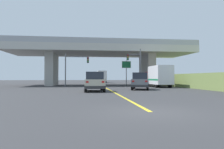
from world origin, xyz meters
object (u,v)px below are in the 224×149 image
suv_lead (94,82)px  traffic_signal_nearside (136,63)px  highway_sign (126,67)px  suv_crossing (140,81)px  box_truck (158,76)px  traffic_signal_farside (74,65)px  sedan_oncoming (96,80)px  semi_truck_distant (102,77)px

suv_lead → traffic_signal_nearside: 13.13m
suv_lead → highway_sign: 16.90m
suv_crossing → box_truck: bearing=70.3°
traffic_signal_nearside → traffic_signal_farside: bearing=176.5°
suv_lead → suv_crossing: (5.62, 2.55, -0.00)m
suv_lead → highway_sign: size_ratio=0.99×
suv_crossing → traffic_signal_farside: size_ratio=0.93×
highway_sign → suv_crossing: bearing=-93.5°
traffic_signal_farside → highway_sign: 10.08m
box_truck → traffic_signal_nearside: 4.24m
suv_lead → sedan_oncoming: same height
suv_crossing → sedan_oncoming: bearing=119.5°
box_truck → sedan_oncoming: 16.68m
traffic_signal_nearside → box_truck: bearing=-39.5°
sedan_oncoming → traffic_signal_nearside: (5.89, -11.84, 2.70)m
suv_crossing → sedan_oncoming: size_ratio=1.01×
box_truck → sedan_oncoming: bearing=121.6°
suv_crossing → traffic_signal_nearside: 8.72m
highway_sign → sedan_oncoming: bearing=126.2°
box_truck → highway_sign: highway_sign is taller
suv_lead → traffic_signal_farside: bearing=103.8°
suv_crossing → box_truck: box_truck is taller
highway_sign → semi_truck_distant: 19.58m
highway_sign → suv_lead: bearing=-112.5°
traffic_signal_farside → sedan_oncoming: bearing=70.5°
highway_sign → semi_truck_distant: size_ratio=0.71×
traffic_signal_farside → semi_truck_distant: traffic_signal_farside is taller
suv_crossing → sedan_oncoming: (-4.41, 19.99, 0.00)m
traffic_signal_nearside → highway_sign: (-0.68, 4.74, -0.33)m
suv_crossing → sedan_oncoming: 20.48m
suv_lead → box_truck: (9.95, 8.36, 0.64)m
suv_lead → traffic_signal_nearside: traffic_signal_nearside is taller
suv_crossing → highway_sign: size_ratio=1.06×
traffic_signal_nearside → traffic_signal_farside: traffic_signal_nearside is taller
box_truck → traffic_signal_farside: (-12.73, 2.95, 1.79)m
traffic_signal_farside → semi_truck_distant: 24.23m
box_truck → traffic_signal_farside: traffic_signal_farside is taller
suv_crossing → box_truck: (4.33, 5.80, 0.64)m
suv_lead → box_truck: size_ratio=0.67×
suv_crossing → traffic_signal_farside: (-8.40, 8.75, 2.42)m
traffic_signal_nearside → suv_lead: bearing=-123.5°
sedan_oncoming → traffic_signal_farside: bearing=-109.5°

